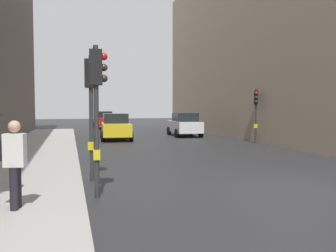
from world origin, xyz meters
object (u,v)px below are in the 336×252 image
Objects in this scene: traffic_light_near_right at (92,95)px; car_yellow_taxi at (116,127)px; traffic_light_near_left at (97,93)px; car_red_sedan at (104,120)px; car_white_compact at (184,124)px; pedestrian_with_black_backpack at (13,159)px; traffic_light_mid_street at (256,106)px.

car_yellow_taxi is at bearing 79.91° from traffic_light_near_right.
car_red_sedan is at bearing 84.39° from traffic_light_near_left.
car_white_compact and car_yellow_taxi have the same top height.
pedestrian_with_black_backpack reaches higher than car_yellow_taxi.
traffic_light_near_left is 0.99× the size of traffic_light_near_right.
traffic_light_near_left reaches higher than car_yellow_taxi.
traffic_light_mid_street is 6.90m from car_white_compact.
car_yellow_taxi is at bearing -91.94° from car_red_sedan.
traffic_light_near_right reaches higher than car_white_compact.
car_red_sedan is (-4.97, 11.66, 0.00)m from car_white_compact.
car_yellow_taxi is at bearing 75.88° from pedestrian_with_black_backpack.
traffic_light_near_right is at bearing -100.09° from car_yellow_taxi.
car_yellow_taxi is (2.35, 15.20, -1.65)m from traffic_light_near_left.
traffic_light_mid_street is 16.66m from pedestrian_with_black_backpack.
traffic_light_mid_street is (10.23, 10.49, -0.25)m from traffic_light_near_left.
traffic_light_near_left is 0.85× the size of car_yellow_taxi.
traffic_light_mid_street is 0.77× the size of car_white_compact.
traffic_light_near_left is at bearing -98.77° from car_yellow_taxi.
car_white_compact is at bearing 65.16° from traffic_light_near_left.
traffic_light_mid_street is at bearing 43.92° from pedestrian_with_black_backpack.
car_red_sedan is 0.98× the size of car_yellow_taxi.
pedestrian_with_black_backpack reaches higher than car_white_compact.
traffic_light_mid_street is at bearing -30.84° from car_yellow_taxi.
traffic_light_near_left is at bearing -134.29° from traffic_light_mid_street.
car_red_sedan is at bearing 88.06° from car_yellow_taxi.
car_white_compact is (7.77, 16.78, -1.65)m from traffic_light_near_left.
car_white_compact is at bearing 111.42° from traffic_light_mid_street.
car_yellow_taxi is 2.43× the size of pedestrian_with_black_backpack.
pedestrian_with_black_backpack is (-1.74, -1.04, -1.36)m from traffic_light_near_left.
car_yellow_taxi is (2.35, 13.19, -1.67)m from traffic_light_near_right.
traffic_light_near_left is 15.47m from car_yellow_taxi.
traffic_light_near_left is at bearing -89.94° from traffic_light_near_right.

